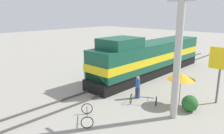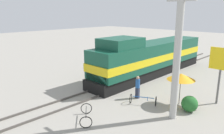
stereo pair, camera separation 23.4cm
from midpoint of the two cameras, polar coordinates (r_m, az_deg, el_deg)
ground_plane at (r=19.84m, az=0.27°, el=-5.21°), size 120.00×120.00×0.00m
rail_near at (r=20.29m, az=-1.22°, el=-4.55°), size 0.08×42.72×0.15m
rail_far at (r=19.36m, az=1.82°, el=-5.49°), size 0.08×42.72×0.15m
locomotive at (r=23.36m, az=9.25°, el=2.39°), size 2.97×16.73×4.37m
utility_pole at (r=13.66m, az=16.37°, el=3.35°), size 1.80×0.44×8.24m
vendor_umbrella at (r=16.36m, az=17.21°, el=-2.37°), size 1.99×1.99×2.34m
billboard_sign at (r=17.37m, az=26.23°, el=0.98°), size 1.68×0.12×4.18m
shrub_cluster at (r=15.94m, az=19.25°, el=-8.96°), size 1.10×1.10×1.10m
person_bystander at (r=17.19m, az=6.34°, el=-4.98°), size 0.34×0.34×1.79m
bicycle at (r=16.29m, az=7.80°, el=-8.44°), size 2.01×1.51×0.72m
bicycle_spare at (r=13.99m, az=-7.02°, el=-12.33°), size 1.96×1.81×0.75m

